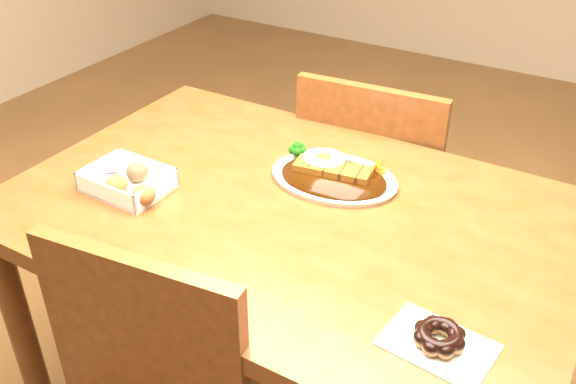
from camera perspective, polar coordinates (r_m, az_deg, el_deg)
The scene contains 5 objects.
table at distance 1.41m, azimuth 0.14°, elevation -4.67°, with size 1.20×0.80×0.75m.
chair_far at distance 1.91m, azimuth 7.93°, elevation -0.33°, with size 0.45×0.45×0.87m.
katsu_curry_plate at distance 1.44m, azimuth 3.97°, elevation 1.62°, with size 0.30×0.23×0.06m.
donut_box at distance 1.44m, azimuth -14.31°, elevation 1.11°, with size 0.20×0.14×0.05m.
pon_de_ring at distance 1.06m, azimuth 13.29°, elevation -12.46°, with size 0.18×0.14×0.03m.
Camera 1 is at (0.58, -0.97, 1.50)m, focal length 40.00 mm.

